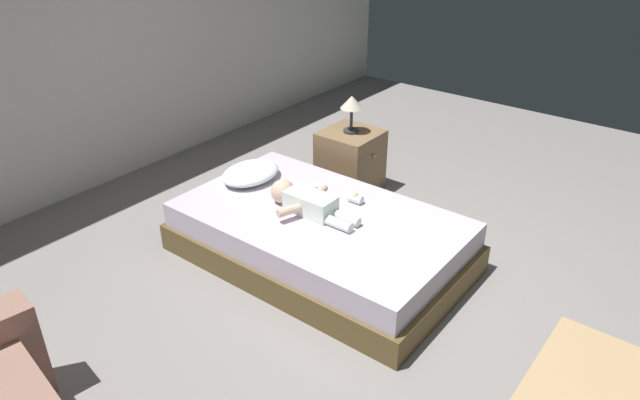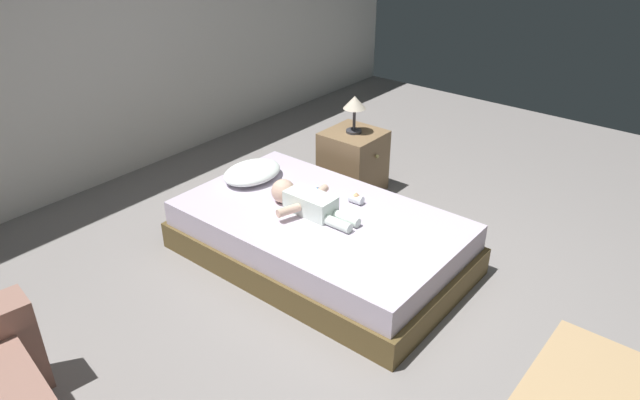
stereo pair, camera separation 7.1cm
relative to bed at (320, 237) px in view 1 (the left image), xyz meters
The scene contains 9 objects.
ground_plane 0.81m from the bed, 104.00° to the right, with size 8.00×8.00×0.00m, color gray.
wall_behind_bed 2.49m from the bed, 94.85° to the left, with size 8.00×0.12×2.52m, color silver.
bed is the anchor object (origin of this frame).
pillow 0.75m from the bed, 83.57° to the left, with size 0.47×0.35×0.11m.
baby 0.28m from the bed, 107.89° to the left, with size 0.48×0.68×0.16m.
toothbrush 0.36m from the bed, 39.99° to the left, with size 0.09×0.12×0.02m.
nightstand 1.07m from the bed, 24.44° to the left, with size 0.44×0.47×0.52m.
lamp 1.21m from the bed, 24.44° to the left, with size 0.18×0.18×0.30m.
baby_bottle 0.36m from the bed, 20.90° to the right, with size 0.06×0.10×0.08m.
Camera 1 is at (-2.42, -1.27, 2.27)m, focal length 32.63 mm.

